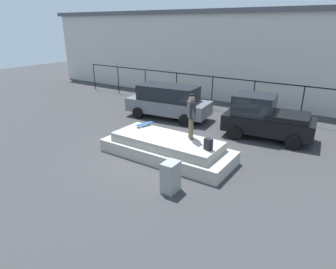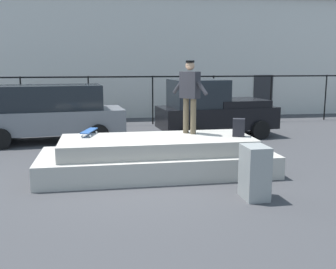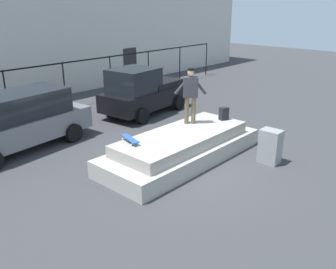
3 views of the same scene
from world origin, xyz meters
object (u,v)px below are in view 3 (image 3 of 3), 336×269
(utility_box, at_px, (270,146))
(backpack, at_px, (224,114))
(skateboarder, at_px, (190,92))
(skateboard, at_px, (130,139))
(car_grey_hatchback_near, at_px, (17,120))
(car_black_pickup_mid, at_px, (143,91))

(utility_box, bearing_deg, backpack, 79.01)
(skateboarder, relative_size, utility_box, 1.72)
(skateboard, height_order, car_grey_hatchback_near, car_grey_hatchback_near)
(car_black_pickup_mid, xyz_separation_m, utility_box, (-1.02, -6.49, -0.46))
(skateboard, distance_m, utility_box, 4.17)
(backpack, xyz_separation_m, car_black_pickup_mid, (0.68, 4.58, -0.09))
(utility_box, bearing_deg, car_grey_hatchback_near, 123.65)
(skateboard, distance_m, car_black_pickup_mid, 5.65)
(backpack, height_order, utility_box, backpack)
(skateboarder, height_order, skateboard, skateboarder)
(backpack, bearing_deg, car_black_pickup_mid, -77.29)
(car_grey_hatchback_near, distance_m, utility_box, 8.00)
(skateboarder, distance_m, utility_box, 2.95)
(utility_box, bearing_deg, car_black_pickup_mid, 80.31)
(car_grey_hatchback_near, height_order, car_black_pickup_mid, car_black_pickup_mid)
(car_grey_hatchback_near, bearing_deg, utility_box, -55.62)
(skateboarder, xyz_separation_m, car_black_pickup_mid, (1.74, 3.99, -0.92))
(car_grey_hatchback_near, xyz_separation_m, utility_box, (4.51, -6.59, -0.46))
(skateboard, height_order, backpack, backpack)
(backpack, distance_m, car_black_pickup_mid, 4.63)
(utility_box, bearing_deg, skateboarder, 105.13)
(skateboard, bearing_deg, car_grey_hatchback_near, 109.17)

